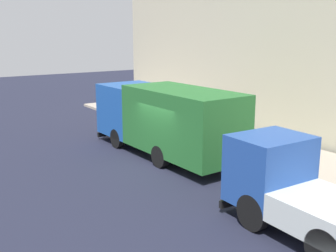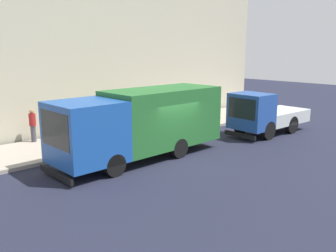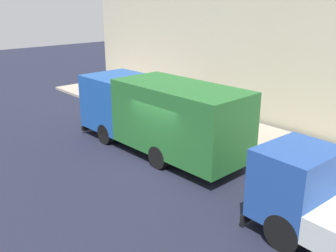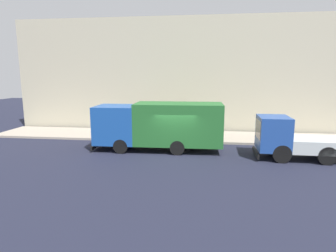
{
  "view_description": "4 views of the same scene",
  "coord_description": "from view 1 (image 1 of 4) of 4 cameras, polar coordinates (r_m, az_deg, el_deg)",
  "views": [
    {
      "loc": [
        -8.67,
        -13.34,
        5.32
      ],
      "look_at": [
        0.74,
        0.5,
        1.5
      ],
      "focal_mm": 43.62,
      "sensor_mm": 36.0,
      "label": 1
    },
    {
      "loc": [
        -11.44,
        10.83,
        4.87
      ],
      "look_at": [
        0.83,
        -0.24,
        1.32
      ],
      "focal_mm": 38.4,
      "sensor_mm": 36.0,
      "label": 2
    },
    {
      "loc": [
        -8.67,
        -10.36,
        6.23
      ],
      "look_at": [
        0.68,
        0.19,
        1.47
      ],
      "focal_mm": 40.63,
      "sensor_mm": 36.0,
      "label": 3
    },
    {
      "loc": [
        -16.64,
        -1.64,
        4.82
      ],
      "look_at": [
        1.08,
        0.61,
        1.59
      ],
      "focal_mm": 29.85,
      "sensor_mm": 36.0,
      "label": 4
    }
  ],
  "objects": [
    {
      "name": "large_utility_truck",
      "position": [
        17.83,
        -0.46,
        1.2
      ],
      "size": [
        2.76,
        8.35,
        3.08
      ],
      "rotation": [
        0.0,
        0.0,
        0.03
      ],
      "color": "#1A4B9D",
      "rests_on": "ground"
    },
    {
      "name": "small_flatbed_truck",
      "position": [
        11.54,
        18.31,
        -8.92
      ],
      "size": [
        2.3,
        5.58,
        2.48
      ],
      "rotation": [
        0.0,
        0.0,
        -0.03
      ],
      "color": "#214695",
      "rests_on": "ground"
    },
    {
      "name": "pedestrian_walking",
      "position": [
        23.44,
        7.2,
        2.31
      ],
      "size": [
        0.44,
        0.44,
        1.7
      ],
      "rotation": [
        0.0,
        0.0,
        5.9
      ],
      "color": "#43414C",
      "rests_on": "sidewalk"
    },
    {
      "name": "ground",
      "position": [
        16.78,
        -1.13,
        -5.63
      ],
      "size": [
        80.0,
        80.0,
        0.0
      ],
      "primitive_type": "plane",
      "color": "#1D2031"
    },
    {
      "name": "building_facade",
      "position": [
        21.02,
        16.68,
        11.04
      ],
      "size": [
        0.5,
        30.0,
        9.69
      ],
      "primitive_type": "cube",
      "color": "#BBB499",
      "rests_on": "ground"
    },
    {
      "name": "sidewalk",
      "position": [
        19.83,
        11.15,
        -2.7
      ],
      "size": [
        4.06,
        30.0,
        0.17
      ],
      "primitive_type": "cube",
      "color": "#A49788",
      "rests_on": "ground"
    }
  ]
}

